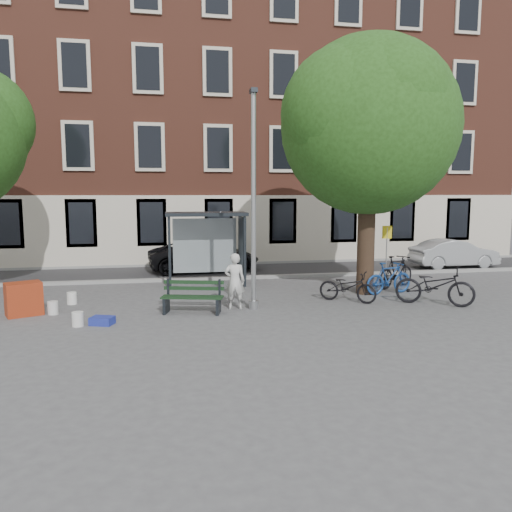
{
  "coord_description": "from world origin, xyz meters",
  "views": [
    {
      "loc": [
        -2.48,
        -13.76,
        3.28
      ],
      "look_at": [
        0.25,
        0.97,
        1.4
      ],
      "focal_mm": 35.0,
      "sensor_mm": 36.0,
      "label": 1
    }
  ],
  "objects_px": {
    "painter": "(235,281)",
    "bike_c": "(435,285)",
    "bench": "(193,299)",
    "bike_b": "(389,278)",
    "red_stand": "(24,299)",
    "notice_sign": "(387,240)",
    "bus_shelter": "(217,232)",
    "lamppost": "(254,211)",
    "bike_d": "(396,271)",
    "car_dark": "(204,256)",
    "bike_a": "(348,287)",
    "car_silver": "(454,253)"
  },
  "relations": [
    {
      "from": "painter",
      "to": "bike_c",
      "type": "height_order",
      "value": "painter"
    },
    {
      "from": "bench",
      "to": "bike_b",
      "type": "bearing_deg",
      "value": 27.19
    },
    {
      "from": "red_stand",
      "to": "notice_sign",
      "type": "height_order",
      "value": "notice_sign"
    },
    {
      "from": "bus_shelter",
      "to": "notice_sign",
      "type": "bearing_deg",
      "value": -5.85
    },
    {
      "from": "bus_shelter",
      "to": "bike_b",
      "type": "bearing_deg",
      "value": -27.53
    },
    {
      "from": "red_stand",
      "to": "notice_sign",
      "type": "distance_m",
      "value": 12.34
    },
    {
      "from": "lamppost",
      "to": "red_stand",
      "type": "xyz_separation_m",
      "value": [
        -6.25,
        0.39,
        -2.33
      ]
    },
    {
      "from": "bike_c",
      "to": "bike_d",
      "type": "xyz_separation_m",
      "value": [
        0.13,
        2.76,
        -0.02
      ]
    },
    {
      "from": "bike_d",
      "to": "car_dark",
      "type": "bearing_deg",
      "value": 22.01
    },
    {
      "from": "painter",
      "to": "bike_c",
      "type": "bearing_deg",
      "value": -178.14
    },
    {
      "from": "bike_a",
      "to": "red_stand",
      "type": "distance_m",
      "value": 9.23
    },
    {
      "from": "bike_c",
      "to": "bike_a",
      "type": "bearing_deg",
      "value": 102.96
    },
    {
      "from": "bike_b",
      "to": "red_stand",
      "type": "bearing_deg",
      "value": 81.58
    },
    {
      "from": "bike_c",
      "to": "car_silver",
      "type": "xyz_separation_m",
      "value": [
        4.86,
        6.76,
        0.04
      ]
    },
    {
      "from": "painter",
      "to": "bike_d",
      "type": "distance_m",
      "value": 6.4
    },
    {
      "from": "lamppost",
      "to": "painter",
      "type": "distance_m",
      "value": 2.05
    },
    {
      "from": "bus_shelter",
      "to": "car_dark",
      "type": "bearing_deg",
      "value": 93.9
    },
    {
      "from": "lamppost",
      "to": "red_stand",
      "type": "distance_m",
      "value": 6.68
    },
    {
      "from": "lamppost",
      "to": "bike_c",
      "type": "distance_m",
      "value": 5.8
    },
    {
      "from": "bike_a",
      "to": "car_dark",
      "type": "xyz_separation_m",
      "value": [
        -3.81,
        6.92,
        0.18
      ]
    },
    {
      "from": "bus_shelter",
      "to": "bike_b",
      "type": "distance_m",
      "value": 6.21
    },
    {
      "from": "bus_shelter",
      "to": "bike_c",
      "type": "xyz_separation_m",
      "value": [
        5.96,
        -4.59,
        -1.33
      ]
    },
    {
      "from": "bike_b",
      "to": "car_dark",
      "type": "bearing_deg",
      "value": 29.72
    },
    {
      "from": "red_stand",
      "to": "lamppost",
      "type": "bearing_deg",
      "value": -3.58
    },
    {
      "from": "bike_a",
      "to": "bike_d",
      "type": "bearing_deg",
      "value": -14.87
    },
    {
      "from": "car_dark",
      "to": "notice_sign",
      "type": "distance_m",
      "value": 7.59
    },
    {
      "from": "bike_a",
      "to": "red_stand",
      "type": "xyz_separation_m",
      "value": [
        -9.23,
        -0.0,
        -0.02
      ]
    },
    {
      "from": "bench",
      "to": "bike_d",
      "type": "distance_m",
      "value": 7.63
    },
    {
      "from": "lamppost",
      "to": "painter",
      "type": "bearing_deg",
      "value": 169.77
    },
    {
      "from": "bike_d",
      "to": "notice_sign",
      "type": "relative_size",
      "value": 0.91
    },
    {
      "from": "bench",
      "to": "car_silver",
      "type": "distance_m",
      "value": 13.58
    },
    {
      "from": "bike_a",
      "to": "red_stand",
      "type": "bearing_deg",
      "value": 128.18
    },
    {
      "from": "bike_d",
      "to": "notice_sign",
      "type": "xyz_separation_m",
      "value": [
        0.17,
        1.19,
        0.98
      ]
    },
    {
      "from": "notice_sign",
      "to": "painter",
      "type": "bearing_deg",
      "value": -146.31
    },
    {
      "from": "bus_shelter",
      "to": "bench",
      "type": "height_order",
      "value": "bus_shelter"
    },
    {
      "from": "lamppost",
      "to": "car_dark",
      "type": "height_order",
      "value": "lamppost"
    },
    {
      "from": "painter",
      "to": "car_dark",
      "type": "relative_size",
      "value": 0.35
    },
    {
      "from": "bus_shelter",
      "to": "bike_b",
      "type": "height_order",
      "value": "bus_shelter"
    },
    {
      "from": "bus_shelter",
      "to": "notice_sign",
      "type": "distance_m",
      "value": 6.31
    },
    {
      "from": "bike_d",
      "to": "notice_sign",
      "type": "distance_m",
      "value": 1.55
    },
    {
      "from": "bike_a",
      "to": "bike_c",
      "type": "height_order",
      "value": "bike_c"
    },
    {
      "from": "bench",
      "to": "bike_c",
      "type": "bearing_deg",
      "value": 11.83
    },
    {
      "from": "bus_shelter",
      "to": "bike_c",
      "type": "bearing_deg",
      "value": -37.62
    },
    {
      "from": "bike_a",
      "to": "bench",
      "type": "bearing_deg",
      "value": 134.96
    },
    {
      "from": "car_dark",
      "to": "car_silver",
      "type": "height_order",
      "value": "car_dark"
    },
    {
      "from": "painter",
      "to": "bench",
      "type": "distance_m",
      "value": 1.31
    },
    {
      "from": "bus_shelter",
      "to": "painter",
      "type": "relative_size",
      "value": 1.77
    },
    {
      "from": "lamppost",
      "to": "notice_sign",
      "type": "distance_m",
      "value": 6.74
    },
    {
      "from": "bench",
      "to": "bike_a",
      "type": "distance_m",
      "value": 4.76
    },
    {
      "from": "car_dark",
      "to": "notice_sign",
      "type": "xyz_separation_m",
      "value": [
        6.48,
        -3.85,
        0.91
      ]
    }
  ]
}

